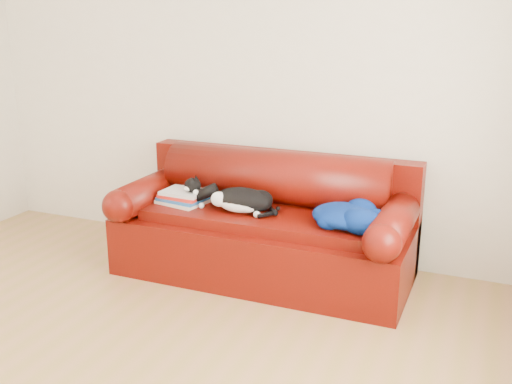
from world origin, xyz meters
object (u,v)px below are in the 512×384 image
at_px(book_stack, 183,197).
at_px(blanket, 348,215).
at_px(sofa_base, 264,244).
at_px(cat, 241,201).

relative_size(book_stack, blanket, 0.66).
xyz_separation_m(sofa_base, blanket, (0.63, -0.09, 0.33)).
bearing_deg(sofa_base, book_stack, -171.98).
height_order(book_stack, cat, cat).
bearing_deg(book_stack, blanket, -0.32).
bearing_deg(book_stack, cat, -2.68).
distance_m(sofa_base, blanket, 0.72).
relative_size(sofa_base, blanket, 3.72).
bearing_deg(blanket, sofa_base, 171.70).
distance_m(sofa_base, book_stack, 0.69).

